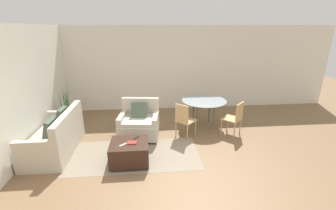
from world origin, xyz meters
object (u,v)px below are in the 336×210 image
Objects in this scene: armchair at (139,123)px; dining_chair_near_right at (235,117)px; tv_remote_primary at (136,138)px; potted_plant at (68,119)px; ottoman at (130,152)px; couch at (56,138)px; dining_table at (204,103)px; book_stack at (132,143)px; tv_remote_secondary at (123,145)px; dining_chair_near_left at (184,118)px.

dining_chair_near_right is (2.44, -0.18, 0.16)m from armchair.
tv_remote_primary is (-0.03, -1.00, 0.11)m from armchair.
potted_plant is 1.49× the size of dining_chair_near_right.
dining_chair_near_right is at bearing 21.26° from ottoman.
dining_chair_near_right is at bearing 5.58° from couch.
dining_table is 1.36× the size of dining_chair_near_right.
tv_remote_secondary is at bearing -162.22° from book_stack.
tv_remote_secondary is at bearing -141.78° from dining_chair_near_left.
ottoman is 1.67m from dining_chair_near_left.
dining_table is at bearing 40.64° from ottoman.
dining_table is at bearing 40.54° from tv_remote_secondary.
book_stack is 0.24m from tv_remote_primary.
dining_chair_near_right is at bearing 22.41° from book_stack.
tv_remote_primary is at bearing -41.03° from potted_plant.
potted_plant is (-2.01, 0.72, -0.10)m from armchair.
dining_chair_near_left is (1.41, 1.11, 0.05)m from tv_remote_secondary.
tv_remote_secondary is 2.73m from dining_table.
couch reaches higher than tv_remote_primary.
armchair is 5.62× the size of book_stack.
ottoman is 0.32m from tv_remote_primary.
ottoman is 5.50× the size of tv_remote_primary.
dining_table is (3.61, 1.08, 0.37)m from couch.
book_stack is at bearing -139.50° from dining_chair_near_left.
tv_remote_primary is at bearing -12.79° from couch.
couch is 4.30m from dining_chair_near_right.
armchair is at bearing 88.23° from tv_remote_primary.
book_stack is 2.56m from dining_table.
armchair is at bearing 84.97° from book_stack.
dining_chair_near_right is (0.66, -0.66, -0.17)m from dining_table.
tv_remote_primary is at bearing -144.41° from dining_chair_near_left.
dining_chair_near_left reaches higher than dining_table.
armchair is (1.83, 0.59, 0.04)m from couch.
potted_plant is at bearing 130.74° from tv_remote_secondary.
couch reaches higher than armchair.
dining_table is (1.95, 1.68, 0.44)m from ottoman.
tv_remote_secondary is at bearing -131.85° from tv_remote_primary.
dining_table is (2.07, 1.77, 0.23)m from tv_remote_secondary.
tv_remote_secondary is 0.12× the size of dining_table.
dining_chair_near_left reaches higher than ottoman.
couch is 1.33m from potted_plant.
dining_chair_near_left is at bearing -180.00° from dining_chair_near_right.
potted_plant is 1.49× the size of dining_chair_near_left.
dining_chair_near_right reaches higher than book_stack.
dining_table is (1.89, 1.71, 0.22)m from book_stack.
dining_chair_near_left is at bearing 35.59° from tv_remote_primary.
tv_remote_primary is at bearing -140.68° from dining_table.
potted_plant is at bearing 160.35° from armchair.
potted_plant reaches higher than armchair.
tv_remote_secondary is 1.79m from dining_chair_near_left.
couch is at bearing 160.19° from ottoman.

